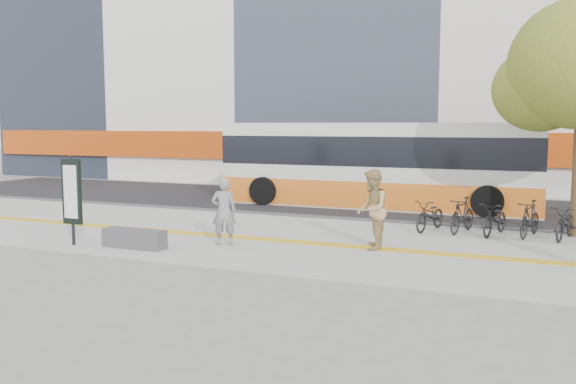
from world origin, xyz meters
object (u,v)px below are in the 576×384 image
at_px(signboard, 72,193).
at_px(pedestrian_tan, 372,209).
at_px(seated_woman, 224,211).
at_px(bus, 376,167).
at_px(bench, 134,238).

relative_size(signboard, pedestrian_tan, 1.15).
bearing_deg(signboard, seated_woman, 23.66).
bearing_deg(bus, seated_woman, -100.36).
relative_size(bus, seated_woman, 6.83).
relative_size(signboard, bus, 0.19).
bearing_deg(bench, pedestrian_tan, 21.81).
relative_size(bench, pedestrian_tan, 0.84).
bearing_deg(bench, signboard, -169.19).
bearing_deg(bus, bench, -109.09).
bearing_deg(seated_woman, bus, -126.68).
distance_m(bench, bus, 10.33).
height_order(signboard, pedestrian_tan, signboard).
relative_size(seated_woman, pedestrian_tan, 0.87).
xyz_separation_m(bench, seated_woman, (1.80, 1.18, 0.61)).
bearing_deg(seated_woman, signboard, -2.65).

